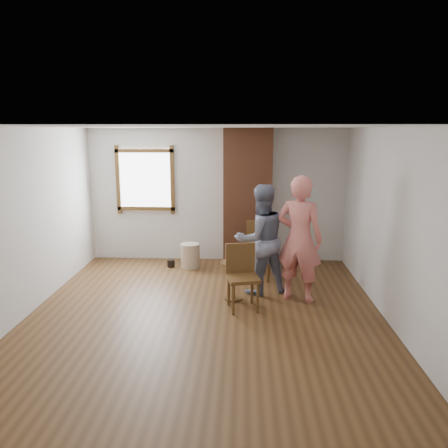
{
  "coord_description": "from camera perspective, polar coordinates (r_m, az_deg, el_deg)",
  "views": [
    {
      "loc": [
        0.52,
        -5.72,
        2.57
      ],
      "look_at": [
        0.23,
        0.8,
        1.15
      ],
      "focal_mm": 35.0,
      "sensor_mm": 36.0,
      "label": 1
    }
  ],
  "objects": [
    {
      "name": "dining_chair_right",
      "position": [
        7.7,
        4.57,
        -2.92
      ],
      "size": [
        0.51,
        0.51,
        0.99
      ],
      "rotation": [
        0.0,
        0.0,
        -0.11
      ],
      "color": "brown",
      "rests_on": "ground"
    },
    {
      "name": "side_table",
      "position": [
        6.7,
        1.23,
        -6.58
      ],
      "size": [
        0.4,
        0.4,
        0.6
      ],
      "color": "brown",
      "rests_on": "ground"
    },
    {
      "name": "brick_chimney",
      "position": [
        8.32,
        3.08,
        3.47
      ],
      "size": [
        0.9,
        0.5,
        2.6
      ],
      "primitive_type": "cube",
      "color": "brown",
      "rests_on": "ground"
    },
    {
      "name": "cake_slice",
      "position": [
        6.63,
        1.32,
        -4.66
      ],
      "size": [
        0.08,
        0.07,
        0.06
      ],
      "primitive_type": "cube",
      "color": "white",
      "rests_on": "cake_plate"
    },
    {
      "name": "dark_pot",
      "position": [
        8.41,
        -6.93,
        -5.1
      ],
      "size": [
        0.19,
        0.19,
        0.14
      ],
      "primitive_type": "cylinder",
      "rotation": [
        0.0,
        0.0,
        -0.39
      ],
      "color": "black",
      "rests_on": "ground"
    },
    {
      "name": "dining_chair_left",
      "position": [
        6.39,
        2.35,
        -6.38
      ],
      "size": [
        0.52,
        0.52,
        0.94
      ],
      "rotation": [
        0.0,
        0.0,
        0.22
      ],
      "color": "brown",
      "rests_on": "ground"
    },
    {
      "name": "stoneware_crock",
      "position": [
        8.3,
        -4.43,
        -4.13
      ],
      "size": [
        0.41,
        0.41,
        0.46
      ],
      "primitive_type": "cylinder",
      "rotation": [
        0.0,
        0.0,
        0.14
      ],
      "color": "tan",
      "rests_on": "ground"
    },
    {
      "name": "ground",
      "position": [
        6.29,
        -2.46,
        -11.85
      ],
      "size": [
        5.5,
        5.5,
        0.0
      ],
      "primitive_type": "plane",
      "color": "brown",
      "rests_on": "ground"
    },
    {
      "name": "room_shell",
      "position": [
        6.39,
        -2.65,
        5.43
      ],
      "size": [
        5.04,
        5.52,
        2.62
      ],
      "color": "silver",
      "rests_on": "ground"
    },
    {
      "name": "person_pink",
      "position": [
        6.64,
        9.82,
        -1.93
      ],
      "size": [
        0.83,
        0.71,
        1.92
      ],
      "primitive_type": "imported",
      "rotation": [
        0.0,
        0.0,
        2.72
      ],
      "color": "#E27871",
      "rests_on": "ground"
    },
    {
      "name": "man",
      "position": [
        6.89,
        4.8,
        -2.03
      ],
      "size": [
        1.04,
        0.94,
        1.75
      ],
      "primitive_type": "imported",
      "rotation": [
        0.0,
        0.0,
        3.54
      ],
      "color": "#131735",
      "rests_on": "ground"
    },
    {
      "name": "cake_plate",
      "position": [
        6.64,
        1.24,
        -4.94
      ],
      "size": [
        0.18,
        0.18,
        0.01
      ],
      "primitive_type": "cylinder",
      "color": "white",
      "rests_on": "side_table"
    }
  ]
}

